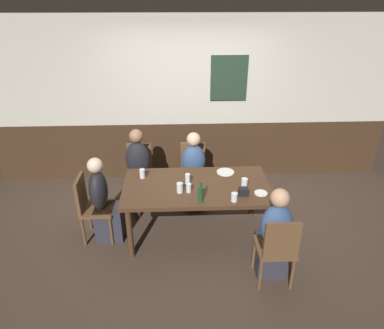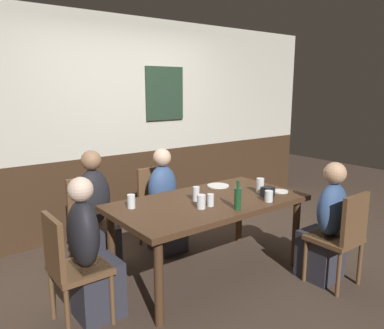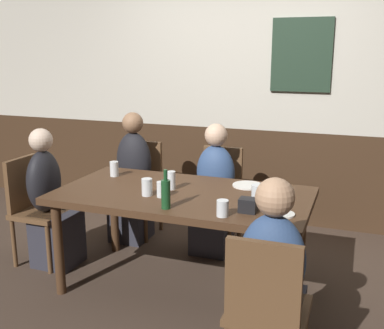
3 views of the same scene
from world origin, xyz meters
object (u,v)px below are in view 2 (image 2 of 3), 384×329
Objects in this scene: chair_left_far at (90,217)px; tumbler_water at (131,202)px; person_right_near at (326,231)px; condiment_caddy at (268,192)px; person_head_west at (91,260)px; plate_white_large at (218,186)px; pint_glass_stout at (269,197)px; chair_mid_far at (157,202)px; pint_glass_amber at (260,187)px; chair_right_near at (342,234)px; beer_glass_half at (210,201)px; pint_glass_pale at (201,203)px; beer_bottle_green at (238,198)px; person_left_far at (96,221)px; plate_white_small at (280,191)px; person_mid_far at (165,208)px; dining_table at (208,208)px; chair_head_west at (70,264)px; tumbler_short at (196,195)px.

tumbler_water is (0.11, -0.67, 0.30)m from chair_left_far.
person_right_near is at bearing -32.84° from tumbler_water.
chair_left_far is 8.00× the size of condiment_caddy.
person_head_west reaches higher than plate_white_large.
chair_left_far reaches higher than pint_glass_stout.
pint_glass_amber is (0.57, -1.02, 0.31)m from chair_mid_far.
chair_right_near is at bearing -68.28° from condiment_caddy.
beer_glass_half is 0.90× the size of pint_glass_pale.
beer_bottle_green is at bearing -118.84° from plate_white_large.
person_left_far reaches higher than chair_left_far.
chair_left_far is 1.92m from plate_white_small.
beer_glass_half is 0.48× the size of plate_white_large.
dining_table is at bearing -90.00° from person_mid_far.
person_mid_far reaches higher than chair_head_west.
chair_right_near is 1.81m from person_mid_far.
pint_glass_amber is 1.43× the size of pint_glass_stout.
plate_white_small is (0.34, 0.15, -0.04)m from pint_glass_stout.
plate_white_large is at bearing 5.08° from tumbler_water.
chair_head_west is (-0.52, -0.89, 0.00)m from chair_left_far.
chair_head_west is 1.79m from pint_glass_stout.
chair_left_far is 6.52× the size of tumbler_short.
plate_white_large is at bearing 28.28° from tumbler_short.
pint_glass_amber is at bearing -60.92° from chair_mid_far.
chair_head_west is at bearing -145.84° from chair_mid_far.
person_right_near reaches higher than chair_head_west.
tumbler_water is 0.82× the size of pint_glass_amber.
plate_white_small is (-0.05, 0.67, 0.25)m from chair_right_near.
person_head_west reaches higher than chair_head_west.
dining_table is 13.37× the size of tumbler_short.
person_head_west reaches higher than tumbler_short.
dining_table is at bearing -141.58° from plate_white_large.
chair_left_far is at bearing 143.21° from pint_glass_amber.
person_right_near reaches higher than person_mid_far.
tumbler_short is (-0.01, 0.20, 0.01)m from beer_glass_half.
chair_mid_far reaches higher than tumbler_short.
beer_bottle_green is 0.78m from plate_white_large.
person_head_west is (-1.16, 0.00, -0.19)m from dining_table.
pint_glass_pale is (-0.21, -0.89, 0.32)m from person_mid_far.
chair_mid_far is 8.00× the size of condiment_caddy.
plate_white_small is (0.85, -0.07, -0.04)m from beer_glass_half.
tumbler_water is 0.92m from beer_bottle_green.
pint_glass_stout is (-0.39, 0.52, 0.29)m from chair_right_near.
person_mid_far is (0.79, -0.16, -0.02)m from chair_left_far.
chair_head_west is 0.16m from person_head_west.
condiment_caddy is at bearing -8.34° from beer_glass_half.
pint_glass_stout is (1.56, -0.37, 0.31)m from person_head_west.
person_mid_far reaches higher than pint_glass_stout.
tumbler_short is (-0.11, -0.85, 0.30)m from chair_mid_far.
chair_head_west is at bearing -120.36° from chair_left_far.
chair_left_far is at bearing 144.00° from plate_white_small.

